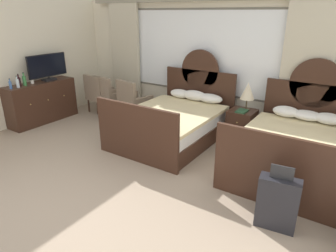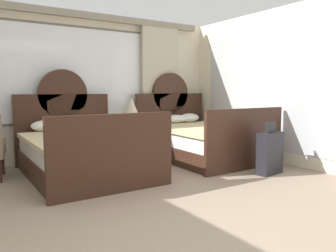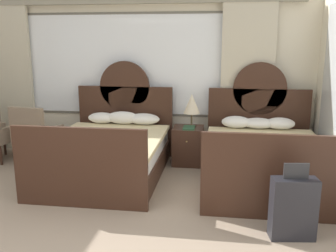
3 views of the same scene
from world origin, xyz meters
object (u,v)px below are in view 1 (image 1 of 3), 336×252
at_px(cup_on_dresser, 32,82).
at_px(bed_near_mirror, 295,150).
at_px(bed_near_window, 174,122).
at_px(armchair_by_window_centre, 109,95).
at_px(armchair_by_window_left, 133,100).
at_px(bottle_spirit_blue, 10,85).
at_px(dresser_minibar, 42,102).
at_px(bottle_wine_dark, 19,82).
at_px(armchair_by_window_right, 100,93).
at_px(table_lamp_on_nightstand, 248,91).
at_px(bottle_soda_green, 24,80).
at_px(tv_flatscreen, 47,67).
at_px(nightstand_between_beds, 241,125).
at_px(suitcase_on_floor, 277,203).
at_px(bottle_water_clear, 18,83).
at_px(book_on_nightstand, 242,111).

bearing_deg(cup_on_dresser, bed_near_mirror, 9.96).
bearing_deg(bed_near_window, armchair_by_window_centre, 169.66).
height_order(armchair_by_window_left, armchair_by_window_centre, same).
bearing_deg(armchair_by_window_left, bottle_spirit_blue, -131.33).
height_order(bed_near_mirror, dresser_minibar, bed_near_mirror).
xyz_separation_m(bottle_wine_dark, armchair_by_window_right, (0.61, 1.63, -0.52)).
height_order(table_lamp_on_nightstand, bottle_soda_green, bottle_soda_green).
xyz_separation_m(table_lamp_on_nightstand, tv_flatscreen, (-4.20, -1.25, 0.23)).
bearing_deg(bottle_spirit_blue, bed_near_mirror, 15.58).
distance_m(bed_near_window, nightstand_between_beds, 1.32).
bearing_deg(suitcase_on_floor, bottle_wine_dark, 177.02).
xyz_separation_m(nightstand_between_beds, tv_flatscreen, (-4.15, -1.22, 0.91)).
distance_m(nightstand_between_beds, bottle_wine_dark, 4.63).
distance_m(cup_on_dresser, suitcase_on_floor, 5.51).
height_order(dresser_minibar, bottle_water_clear, bottle_water_clear).
bearing_deg(armchair_by_window_centre, bed_near_mirror, -5.06).
relative_size(bottle_water_clear, bottle_wine_dark, 0.94).
bearing_deg(bed_near_mirror, table_lamp_on_nightstand, 146.21).
relative_size(bed_near_window, bed_near_mirror, 1.00).
relative_size(table_lamp_on_nightstand, armchair_by_window_right, 0.56).
distance_m(tv_flatscreen, armchair_by_window_centre, 1.48).
bearing_deg(nightstand_between_beds, bottle_spirit_blue, -152.44).
relative_size(book_on_nightstand, suitcase_on_floor, 0.32).
bearing_deg(armchair_by_window_right, table_lamp_on_nightstand, 5.32).
xyz_separation_m(nightstand_between_beds, suitcase_on_floor, (1.26, -2.21, 0.02)).
distance_m(bed_near_mirror, bottle_soda_green, 5.42).
xyz_separation_m(book_on_nightstand, armchair_by_window_centre, (-3.25, -0.20, -0.13)).
xyz_separation_m(bottle_spirit_blue, armchair_by_window_left, (1.62, 1.85, -0.50)).
distance_m(nightstand_between_beds, cup_on_dresser, 4.53).
height_order(bottle_spirit_blue, bottle_wine_dark, bottle_wine_dark).
relative_size(nightstand_between_beds, bottle_wine_dark, 2.33).
distance_m(bottle_wine_dark, armchair_by_window_left, 2.39).
bearing_deg(armchair_by_window_centre, bottle_soda_green, -120.64).
bearing_deg(armchair_by_window_right, bed_near_window, -9.02).
distance_m(bed_near_mirror, tv_flatscreen, 5.37).
distance_m(cup_on_dresser, armchair_by_window_left, 2.20).
distance_m(bed_near_mirror, armchair_by_window_right, 4.69).
distance_m(dresser_minibar, bottle_water_clear, 0.77).
bearing_deg(bottle_soda_green, dresser_minibar, 96.79).
distance_m(dresser_minibar, tv_flatscreen, 0.80).
bearing_deg(table_lamp_on_nightstand, armchair_by_window_left, -172.49).
bearing_deg(bottle_spirit_blue, bed_near_window, 26.10).
relative_size(bed_near_window, dresser_minibar, 1.44).
bearing_deg(armchair_by_window_right, armchair_by_window_centre, 0.01).
bearing_deg(bed_near_window, dresser_minibar, -165.52).
bearing_deg(bed_near_mirror, bottle_water_clear, -165.76).
distance_m(book_on_nightstand, bottle_water_clear, 4.54).
bearing_deg(cup_on_dresser, armchair_by_window_left, 37.80).
relative_size(tv_flatscreen, bottle_wine_dark, 3.66).
distance_m(bed_near_window, armchair_by_window_centre, 2.14).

